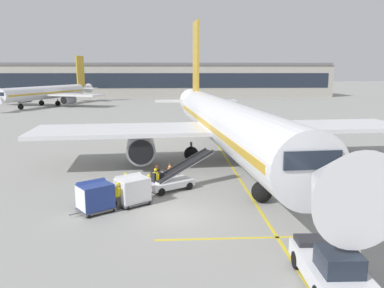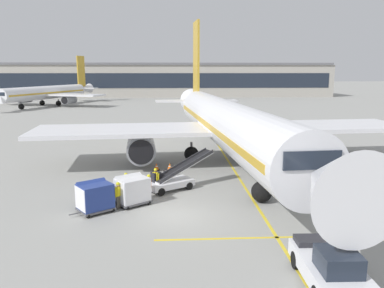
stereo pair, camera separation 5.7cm
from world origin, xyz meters
name	(u,v)px [view 1 (the left image)]	position (x,y,z in m)	size (l,w,h in m)	color
ground_plane	(174,216)	(0.00, 0.00, 0.00)	(600.00, 600.00, 0.00)	gray
parked_airplane	(225,123)	(4.88, 13.39, 3.78)	(35.24, 45.55, 15.16)	white
belt_loader	(173,179)	(-0.04, 5.22, 0.82)	(5.25, 4.00, 2.66)	silver
baggage_cart_lead	(132,190)	(-2.69, 2.17, 1.00)	(2.68, 2.47, 1.91)	#515156
baggage_cart_second	(95,196)	(-4.84, 0.94, 1.00)	(2.68, 2.47, 1.91)	#515156
pushback_tug	(331,267)	(6.20, -7.93, 0.83)	(2.22, 4.45, 1.83)	silver
ground_crew_by_loader	(156,178)	(-1.27, 4.70, 1.00)	(0.53, 0.38, 1.74)	#333847
ground_crew_by_carts	(118,194)	(-3.47, 1.38, 1.00)	(0.40, 0.51, 1.74)	#514C42
ground_crew_marshaller	(149,185)	(-1.65, 3.09, 1.00)	(0.35, 0.55, 1.74)	#333847
ground_crew_wingwalker	(126,183)	(-3.23, 3.59, 1.00)	(0.57, 0.28, 1.74)	#333847
safety_cone_engine_keepout	(156,167)	(-1.45, 10.81, 0.30)	(0.54, 0.54, 0.62)	black
safety_cone_wingtip	(172,171)	(-0.10, 8.98, 0.38)	(0.69, 0.69, 0.78)	black
safety_cone_nose_mark	(170,167)	(-0.28, 10.63, 0.32)	(0.58, 0.58, 0.67)	black
apron_guidance_line_lead_in	(230,164)	(5.34, 12.59, 0.00)	(0.20, 110.00, 0.01)	yellow
apron_guidance_line_stop_bar	(270,237)	(4.95, -3.32, 0.00)	(12.00, 0.20, 0.01)	yellow
terminal_building	(149,80)	(-7.38, 111.27, 5.56)	(122.66, 15.85, 11.22)	#A8A399
distant_airplane	(47,93)	(-30.67, 75.14, 3.26)	(29.27, 36.28, 12.75)	white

